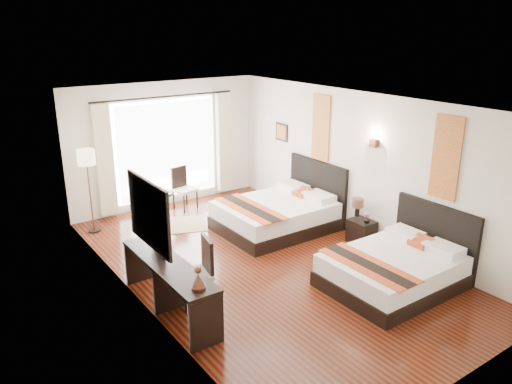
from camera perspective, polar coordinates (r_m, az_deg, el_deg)
floor at (r=8.78m, az=0.91°, el=-8.18°), size 4.50×7.50×0.01m
ceiling at (r=7.92m, az=1.01°, el=10.18°), size 4.50×7.50×0.02m
wall_headboard at (r=9.68m, az=11.78°, el=2.92°), size 0.01×7.50×2.80m
wall_desk at (r=7.23m, az=-13.61°, el=-2.60°), size 0.01×7.50×2.80m
wall_window at (r=11.37m, az=-10.26°, el=5.33°), size 4.50×0.01×2.80m
wall_entry at (r=5.88m, az=23.24°, el=-8.73°), size 4.50×0.01×2.80m
window_glass at (r=11.38m, az=-10.20°, el=4.83°), size 2.40×0.02×2.20m
sheer_curtain at (r=11.33m, az=-10.07°, el=4.77°), size 2.30×0.02×2.10m
drape_left at (r=10.79m, az=-16.93°, el=3.44°), size 0.35×0.14×2.35m
drape_right at (r=11.97m, az=-3.68°, el=5.65°), size 0.35×0.14×2.35m
art_panel_near at (r=8.45m, az=20.89°, el=3.66°), size 0.03×0.50×1.35m
art_panel_far at (r=10.31m, az=7.43°, el=7.25°), size 0.03×0.50×1.35m
wall_sconce at (r=9.29m, az=13.34°, el=5.46°), size 0.10×0.14×0.14m
mirror_frame at (r=6.81m, az=-12.17°, el=-2.46°), size 0.04×1.25×0.95m
mirror_glass at (r=6.82m, az=-11.97°, el=-2.42°), size 0.01×1.12×0.82m
bed_near at (r=8.26m, az=15.73°, el=-8.33°), size 2.08×1.62×1.17m
bed_far at (r=10.11m, az=2.65°, el=-2.43°), size 2.25×1.75×1.27m
nightstand at (r=9.69m, az=11.97°, el=-4.45°), size 0.38×0.47×0.45m
table_lamp at (r=9.59m, az=11.55°, el=-1.37°), size 0.22×0.22×0.35m
vase at (r=9.47m, az=12.56°, el=-2.85°), size 0.13×0.13×0.12m
console_desk at (r=7.39m, az=-9.88°, el=-10.62°), size 0.50×2.20×0.76m
television at (r=7.55m, az=-11.67°, el=-4.98°), size 0.29×0.78×0.45m
bronze_figurine at (r=6.43m, az=-6.62°, el=-9.91°), size 0.24×0.24×0.28m
desk_chair at (r=7.54m, az=-6.84°, el=-10.40°), size 0.56×0.56×1.02m
floor_lamp at (r=10.15m, az=-18.79°, el=3.20°), size 0.34×0.34×1.69m
side_table at (r=10.65m, az=-10.86°, el=-1.70°), size 0.55×0.55×0.64m
fruit_bowl at (r=10.56m, az=-11.04°, el=0.09°), size 0.23×0.23×0.05m
window_chair at (r=11.33m, az=-8.16°, el=-0.46°), size 0.52×0.52×0.95m
jute_rug at (r=10.49m, az=-9.54°, el=-3.77°), size 1.60×1.37×0.01m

